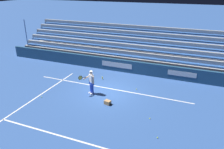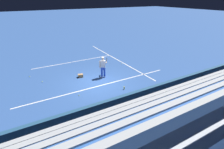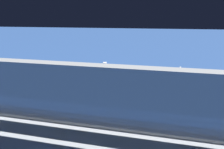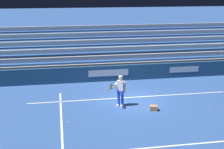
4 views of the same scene
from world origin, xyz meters
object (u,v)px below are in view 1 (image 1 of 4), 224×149
ball_box_cardboard (108,102)px  water_bottle (102,78)px  tennis_player (91,82)px  tennis_ball_near_player (150,118)px  tennis_ball_on_baseline (136,89)px  tennis_ball_far_right (42,97)px  tennis_ball_stray_back (157,138)px

ball_box_cardboard → water_bottle: (1.97, -3.52, -0.02)m
tennis_player → tennis_ball_near_player: tennis_player is taller
water_bottle → tennis_ball_on_baseline: bearing=165.9°
tennis_player → tennis_ball_on_baseline: (-2.78, -1.80, -0.86)m
ball_box_cardboard → tennis_ball_far_right: bearing=11.0°
ball_box_cardboard → tennis_ball_on_baseline: size_ratio=6.06×
tennis_ball_on_baseline → water_bottle: size_ratio=0.30×
tennis_ball_far_right → water_bottle: size_ratio=0.30×
tennis_player → ball_box_cardboard: bearing=150.3°
tennis_player → tennis_ball_far_right: size_ratio=25.98×
tennis_ball_on_baseline → ball_box_cardboard: bearing=67.3°
ball_box_cardboard → tennis_ball_near_player: ball_box_cardboard is taller
ball_box_cardboard → tennis_ball_near_player: size_ratio=6.06×
tennis_ball_far_right → tennis_ball_near_player: 7.47m
tennis_player → tennis_ball_near_player: size_ratio=25.98×
ball_box_cardboard → tennis_ball_stray_back: ball_box_cardboard is taller
tennis_player → tennis_ball_on_baseline: 3.42m
tennis_player → ball_box_cardboard: (-1.64, 0.93, -0.76)m
tennis_player → tennis_ball_far_right: (2.91, 1.81, -0.86)m
ball_box_cardboard → tennis_ball_near_player: bearing=167.9°
water_bottle → tennis_ball_stray_back: bearing=134.8°
tennis_ball_stray_back → tennis_ball_near_player: size_ratio=1.00×
tennis_player → water_bottle: size_ratio=7.80×
water_bottle → tennis_player: bearing=97.4°
tennis_ball_far_right → tennis_ball_stray_back: (-8.20, 1.27, 0.00)m
tennis_ball_far_right → water_bottle: water_bottle is taller
ball_box_cardboard → water_bottle: bearing=-60.7°
tennis_ball_far_right → tennis_ball_stray_back: 8.30m
tennis_ball_far_right → tennis_ball_stray_back: bearing=171.2°
tennis_ball_near_player → tennis_ball_on_baseline: same height
tennis_ball_stray_back → ball_box_cardboard: bearing=-30.5°
ball_box_cardboard → water_bottle: ball_box_cardboard is taller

